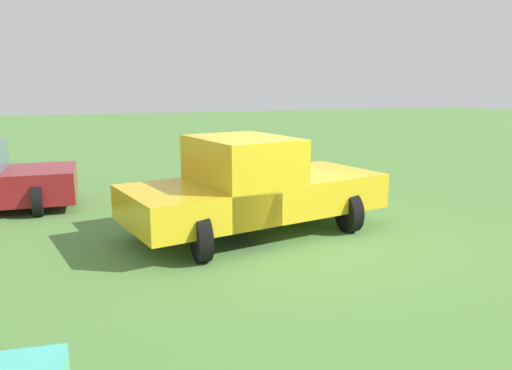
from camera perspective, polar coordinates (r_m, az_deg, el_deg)
ground_plane at (r=9.11m, az=3.76°, el=-5.78°), size 80.00×80.00×0.00m
pickup_truck at (r=8.98m, az=-0.66°, el=0.02°), size 2.98×5.02×1.79m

